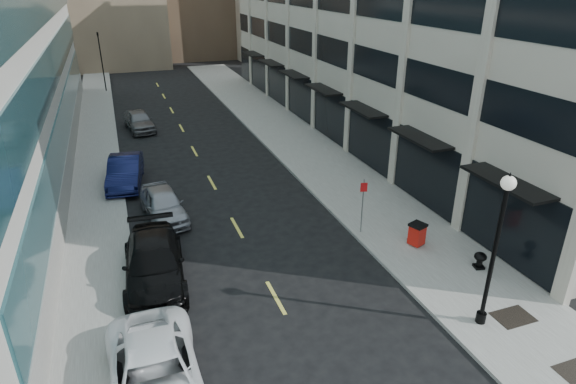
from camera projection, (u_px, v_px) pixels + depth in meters
sidewalk_right at (326, 166)px, 31.15m from camera, size 5.00×80.00×0.15m
sidewalk_left at (97, 197)px, 26.79m from camera, size 3.00×80.00×0.15m
building_right at (406, 9)px, 36.40m from camera, size 15.30×46.50×18.25m
grate_far at (513, 317)px, 17.27m from camera, size 1.40×1.00×0.01m
road_centerline at (223, 203)px, 26.27m from camera, size 0.15×68.20×0.01m
traffic_signal at (98, 36)px, 48.75m from camera, size 0.66×0.66×6.98m
car_white_van at (155, 377)px, 13.85m from camera, size 2.67×5.77×1.60m
car_black_pickup at (154, 263)px, 19.27m from camera, size 2.75×5.93×1.68m
car_silver_sedan at (163, 204)px, 24.35m from camera, size 2.29×4.75×1.56m
car_blue_sedan at (125, 171)px, 28.26m from camera, size 2.43×5.25×1.67m
car_grey_sedan at (139, 121)px, 38.27m from camera, size 2.46×4.87×1.59m
trash_bin at (417, 233)px, 21.70m from camera, size 0.83×0.83×1.06m
lamppost at (497, 239)px, 15.66m from camera, size 0.48×0.48×5.73m
sign_post at (363, 199)px, 22.27m from camera, size 0.32×0.10×2.75m
urn_planter at (480, 259)px, 20.01m from camera, size 0.52×0.52×0.72m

